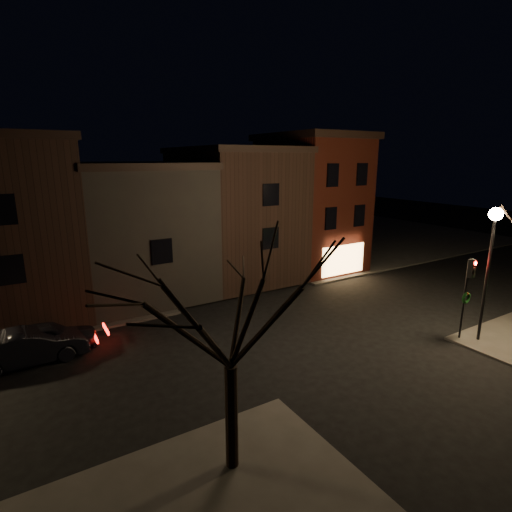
{
  "coord_description": "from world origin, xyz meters",
  "views": [
    {
      "loc": [
        -12.51,
        -15.73,
        8.78
      ],
      "look_at": [
        -0.72,
        3.62,
        3.2
      ],
      "focal_mm": 28.0,
      "sensor_mm": 36.0,
      "label": 1
    }
  ],
  "objects_px": {
    "street_lamp_near": "(492,238)",
    "bare_tree_left": "(229,291)",
    "traffic_signal": "(468,286)",
    "parked_car_b": "(28,347)",
    "parked_car_a": "(46,338)"
  },
  "relations": [
    {
      "from": "street_lamp_near",
      "to": "traffic_signal",
      "type": "height_order",
      "value": "street_lamp_near"
    },
    {
      "from": "traffic_signal",
      "to": "bare_tree_left",
      "type": "distance_m",
      "value": 13.93
    },
    {
      "from": "parked_car_a",
      "to": "parked_car_b",
      "type": "height_order",
      "value": "parked_car_b"
    },
    {
      "from": "street_lamp_near",
      "to": "parked_car_b",
      "type": "height_order",
      "value": "street_lamp_near"
    },
    {
      "from": "parked_car_a",
      "to": "traffic_signal",
      "type": "bearing_deg",
      "value": -111.93
    },
    {
      "from": "street_lamp_near",
      "to": "traffic_signal",
      "type": "xyz_separation_m",
      "value": [
        -0.6,
        0.49,
        -2.37
      ]
    },
    {
      "from": "traffic_signal",
      "to": "parked_car_a",
      "type": "xyz_separation_m",
      "value": [
        -17.57,
        9.16,
        -2.07
      ]
    },
    {
      "from": "traffic_signal",
      "to": "parked_car_b",
      "type": "xyz_separation_m",
      "value": [
        -18.32,
        8.49,
        -2.03
      ]
    },
    {
      "from": "street_lamp_near",
      "to": "bare_tree_left",
      "type": "xyz_separation_m",
      "value": [
        -14.2,
        -1.0,
        0.25
      ]
    },
    {
      "from": "street_lamp_near",
      "to": "parked_car_a",
      "type": "xyz_separation_m",
      "value": [
        -18.17,
        9.65,
        -4.44
      ]
    },
    {
      "from": "parked_car_a",
      "to": "parked_car_b",
      "type": "bearing_deg",
      "value": 137.39
    },
    {
      "from": "street_lamp_near",
      "to": "parked_car_b",
      "type": "relative_size",
      "value": 1.37
    },
    {
      "from": "street_lamp_near",
      "to": "parked_car_a",
      "type": "bearing_deg",
      "value": 152.02
    },
    {
      "from": "parked_car_a",
      "to": "parked_car_b",
      "type": "distance_m",
      "value": 1.01
    },
    {
      "from": "traffic_signal",
      "to": "parked_car_b",
      "type": "bearing_deg",
      "value": 155.14
    }
  ]
}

